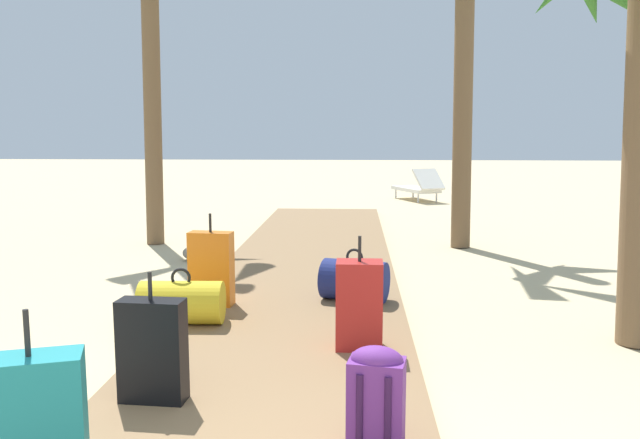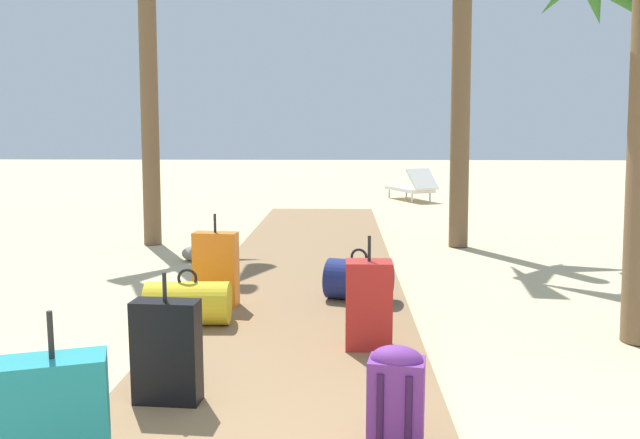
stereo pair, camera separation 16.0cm
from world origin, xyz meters
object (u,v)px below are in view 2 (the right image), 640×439
at_px(suitcase_red, 369,305).
at_px(suitcase_black, 167,352).
at_px(duffel_bag_yellow, 188,303).
at_px(lounge_chair, 412,187).
at_px(backpack_purple, 396,394).
at_px(suitcase_orange, 216,269).
at_px(duffel_bag_navy, 359,280).
at_px(suitcase_teal, 56,431).

distance_m(suitcase_red, suitcase_black, 1.55).
distance_m(duffel_bag_yellow, lounge_chair, 10.54).
distance_m(suitcase_red, duffel_bag_yellow, 1.54).
relative_size(backpack_purple, suitcase_black, 0.68).
xyz_separation_m(suitcase_orange, lounge_chair, (2.81, 9.55, -0.09)).
bearing_deg(duffel_bag_navy, suitcase_orange, -170.13).
relative_size(duffel_bag_navy, suitcase_black, 0.88).
bearing_deg(suitcase_black, duffel_bag_navy, 62.96).
xyz_separation_m(suitcase_red, suitcase_black, (-1.20, -0.98, -0.02)).
relative_size(duffel_bag_navy, backpack_purple, 1.30).
distance_m(duffel_bag_navy, duffel_bag_yellow, 1.62).
xyz_separation_m(suitcase_teal, lounge_chair, (2.87, 12.64, -0.07)).
height_order(suitcase_black, lounge_chair, suitcase_black).
height_order(backpack_purple, suitcase_black, suitcase_black).
relative_size(suitcase_teal, duffel_bag_yellow, 1.22).
bearing_deg(suitcase_red, suitcase_black, -140.88).
bearing_deg(suitcase_black, suitcase_red, 39.12).
relative_size(suitcase_red, duffel_bag_yellow, 1.20).
height_order(suitcase_red, duffel_bag_yellow, suitcase_red).
bearing_deg(suitcase_orange, lounge_chair, 73.62).
relative_size(duffel_bag_navy, suitcase_orange, 0.81).
distance_m(suitcase_teal, backpack_purple, 1.56).
height_order(suitcase_teal, backpack_purple, suitcase_teal).
xyz_separation_m(duffel_bag_yellow, lounge_chair, (2.93, 10.12, 0.07)).
bearing_deg(lounge_chair, suitcase_orange, -106.38).
bearing_deg(suitcase_red, suitcase_orange, 140.61).
xyz_separation_m(suitcase_orange, suitcase_black, (0.12, -2.07, -0.03)).
bearing_deg(suitcase_red, backpack_purple, -87.08).
distance_m(duffel_bag_navy, lounge_chair, 9.45).
relative_size(backpack_purple, suitcase_orange, 0.62).
relative_size(duffel_bag_navy, lounge_chair, 0.41).
bearing_deg(suitcase_teal, suitcase_orange, 88.76).
relative_size(duffel_bag_navy, duffel_bag_yellow, 0.99).
relative_size(duffel_bag_yellow, suitcase_orange, 0.82).
bearing_deg(lounge_chair, suitcase_teal, -102.81).
bearing_deg(backpack_purple, duffel_bag_navy, 92.26).
height_order(suitcase_red, suitcase_black, suitcase_red).
bearing_deg(duffel_bag_navy, suitcase_red, -88.47).
xyz_separation_m(suitcase_red, backpack_purple, (0.07, -1.46, -0.05)).
height_order(duffel_bag_yellow, lounge_chair, lounge_chair).
xyz_separation_m(suitcase_black, lounge_chair, (2.69, 11.62, -0.06)).
height_order(suitcase_red, backpack_purple, suitcase_red).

